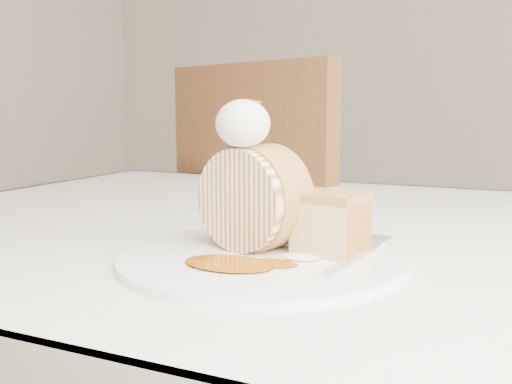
% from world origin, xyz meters
% --- Properties ---
extents(table, '(1.40, 0.90, 0.75)m').
position_xyz_m(table, '(0.00, 0.20, 0.66)').
color(table, silver).
rests_on(table, ground).
extents(chair_far, '(0.61, 0.61, 1.00)m').
position_xyz_m(chair_far, '(-0.33, 0.76, 0.57)').
color(chair_far, brown).
rests_on(chair_far, ground).
extents(plate, '(0.34, 0.34, 0.01)m').
position_xyz_m(plate, '(-0.05, -0.00, 0.75)').
color(plate, white).
rests_on(plate, table).
extents(roulade_slice, '(0.12, 0.09, 0.11)m').
position_xyz_m(roulade_slice, '(-0.07, 0.02, 0.81)').
color(roulade_slice, beige).
rests_on(roulade_slice, plate).
extents(cake_chunk, '(0.07, 0.07, 0.05)m').
position_xyz_m(cake_chunk, '(0.01, 0.04, 0.78)').
color(cake_chunk, '#B18143').
rests_on(cake_chunk, plate).
extents(whipped_cream, '(0.06, 0.06, 0.05)m').
position_xyz_m(whipped_cream, '(-0.08, 0.00, 0.89)').
color(whipped_cream, white).
rests_on(whipped_cream, roulade_slice).
extents(caramel_drizzle, '(0.03, 0.02, 0.01)m').
position_xyz_m(caramel_drizzle, '(-0.07, 0.01, 0.92)').
color(caramel_drizzle, '#8B4505').
rests_on(caramel_drizzle, whipped_cream).
extents(caramel_pool, '(0.10, 0.07, 0.00)m').
position_xyz_m(caramel_pool, '(-0.06, -0.05, 0.76)').
color(caramel_pool, '#8B4505').
rests_on(caramel_pool, plate).
extents(fork, '(0.04, 0.17, 0.00)m').
position_xyz_m(fork, '(0.04, 0.01, 0.76)').
color(fork, silver).
rests_on(fork, plate).
extents(spoon, '(0.05, 0.17, 0.00)m').
position_xyz_m(spoon, '(-0.16, 0.07, 0.75)').
color(spoon, silver).
rests_on(spoon, table).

